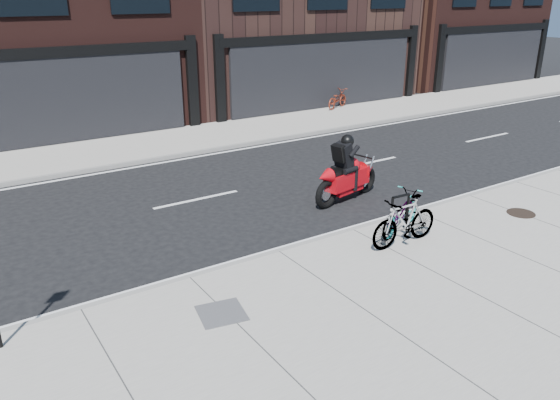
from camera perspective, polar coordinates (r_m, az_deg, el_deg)
ground at (r=12.90m, az=-4.93°, el=-2.61°), size 120.00×120.00×0.00m
sidewalk_near at (r=9.28m, az=10.40°, el=-12.56°), size 60.00×6.00×0.13m
sidewalk_far at (r=19.70m, az=-15.86°, el=5.20°), size 60.00×3.50×0.13m
bike_rack at (r=12.30m, az=12.42°, el=-1.03°), size 0.52×0.09×0.87m
bicycle_front at (r=12.33m, az=12.44°, el=-1.29°), size 1.80×1.16×0.89m
bicycle_rear at (r=11.69m, az=12.90°, el=-2.14°), size 1.77×0.52×1.06m
motorcycle at (r=14.33m, az=7.29°, el=2.83°), size 2.38×0.83×1.79m
bicycle_far at (r=25.53m, az=6.00°, el=10.48°), size 1.72×1.18×0.86m
manhole_cover at (r=14.40m, az=23.87°, el=-1.27°), size 0.78×0.78×0.02m
utility_grate at (r=9.31m, az=-6.13°, el=-11.66°), size 0.88×0.88×0.02m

